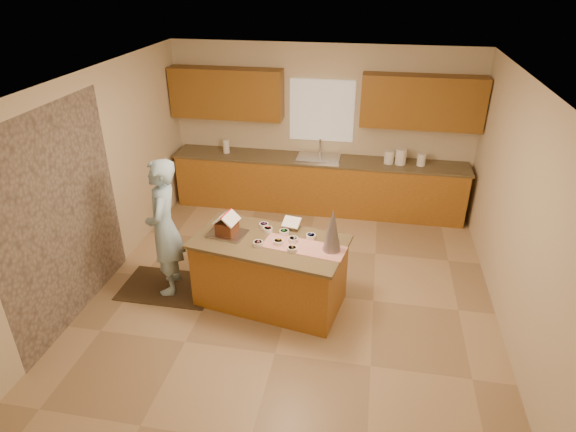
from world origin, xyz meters
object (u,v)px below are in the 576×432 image
object	(u,v)px
island_base	(270,273)
gingerbread_house	(227,225)
tinsel_tree	(332,230)
boy	(164,228)

from	to	relation	value
island_base	gingerbread_house	world-z (taller)	gingerbread_house
island_base	gingerbread_house	bearing A→B (deg)	-174.81
tinsel_tree	gingerbread_house	distance (m)	1.28
boy	tinsel_tree	bearing A→B (deg)	73.13
island_base	boy	world-z (taller)	boy
island_base	boy	xyz separation A→B (m)	(-1.33, 0.04, 0.48)
island_base	gingerbread_house	distance (m)	0.79
tinsel_tree	boy	xyz separation A→B (m)	(-2.07, 0.12, -0.24)
island_base	boy	distance (m)	1.41
gingerbread_house	tinsel_tree	bearing A→B (deg)	-5.91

